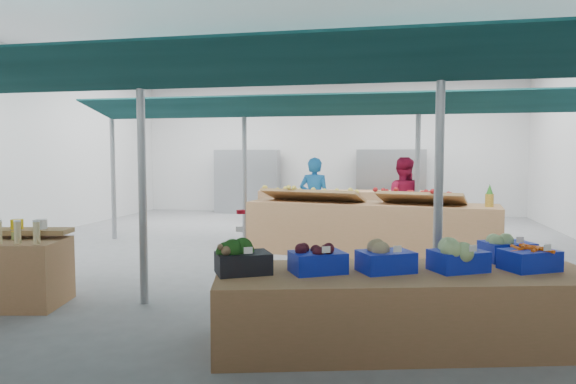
# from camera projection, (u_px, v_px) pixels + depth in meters

# --- Properties ---
(floor) EXTENTS (13.00, 13.00, 0.00)m
(floor) POSITION_uv_depth(u_px,v_px,m) (287.00, 249.00, 10.10)
(floor) COLOR slate
(floor) RESTS_ON ground
(hall) EXTENTS (13.00, 13.00, 13.00)m
(hall) POSITION_uv_depth(u_px,v_px,m) (300.00, 119.00, 11.32)
(hall) COLOR silver
(hall) RESTS_ON ground
(pole_grid) EXTENTS (10.00, 4.60, 3.00)m
(pole_grid) POSITION_uv_depth(u_px,v_px,m) (311.00, 157.00, 8.11)
(pole_grid) COLOR gray
(pole_grid) RESTS_ON floor
(awnings) EXTENTS (9.50, 7.08, 0.30)m
(awnings) POSITION_uv_depth(u_px,v_px,m) (312.00, 95.00, 8.05)
(awnings) COLOR #0B2D2F
(awnings) RESTS_ON pole_grid
(back_shelving_left) EXTENTS (2.00, 0.50, 2.00)m
(back_shelving_left) POSITION_uv_depth(u_px,v_px,m) (247.00, 182.00, 16.39)
(back_shelving_left) COLOR #B23F33
(back_shelving_left) RESTS_ON floor
(back_shelving_right) EXTENTS (2.00, 0.50, 2.00)m
(back_shelving_right) POSITION_uv_depth(u_px,v_px,m) (391.00, 183.00, 15.51)
(back_shelving_right) COLOR #B23F33
(back_shelving_right) RESTS_ON floor
(veg_counter) EXTENTS (3.84, 2.08, 0.71)m
(veg_counter) POSITION_uv_depth(u_px,v_px,m) (406.00, 307.00, 4.98)
(veg_counter) COLOR #986C42
(veg_counter) RESTS_ON floor
(fruit_counter) EXTENTS (4.60, 1.62, 0.97)m
(fruit_counter) POSITION_uv_depth(u_px,v_px,m) (370.00, 229.00, 9.47)
(fruit_counter) COLOR #986C42
(fruit_counter) RESTS_ON floor
(far_counter) EXTENTS (4.93, 1.27, 0.88)m
(far_counter) POSITION_uv_depth(u_px,v_px,m) (349.00, 207.00, 14.07)
(far_counter) COLOR #986C42
(far_counter) RESTS_ON floor
(crate_stack) EXTENTS (0.52, 0.39, 0.59)m
(crate_stack) POSITION_uv_depth(u_px,v_px,m) (505.00, 306.00, 5.23)
(crate_stack) COLOR #1023B6
(crate_stack) RESTS_ON floor
(vendor_left) EXTENTS (0.71, 0.51, 1.80)m
(vendor_left) POSITION_uv_depth(u_px,v_px,m) (314.00, 200.00, 10.76)
(vendor_left) COLOR #1961A7
(vendor_left) RESTS_ON floor
(vendor_right) EXTENTS (0.95, 0.79, 1.80)m
(vendor_right) POSITION_uv_depth(u_px,v_px,m) (402.00, 202.00, 10.40)
(vendor_right) COLOR #A9143A
(vendor_right) RESTS_ON floor
(crate_broccoli) EXTENTS (0.61, 0.55, 0.35)m
(crate_broccoli) POSITION_uv_depth(u_px,v_px,m) (243.00, 257.00, 4.86)
(crate_broccoli) COLOR black
(crate_broccoli) RESTS_ON veg_counter
(crate_beets) EXTENTS (0.61, 0.55, 0.29)m
(crate_beets) POSITION_uv_depth(u_px,v_px,m) (318.00, 259.00, 4.90)
(crate_beets) COLOR #1023B6
(crate_beets) RESTS_ON veg_counter
(crate_celeriac) EXTENTS (0.61, 0.55, 0.31)m
(crate_celeriac) POSITION_uv_depth(u_px,v_px,m) (386.00, 257.00, 4.94)
(crate_celeriac) COLOR #1023B6
(crate_celeriac) RESTS_ON veg_counter
(crate_cabbage) EXTENTS (0.61, 0.55, 0.35)m
(crate_cabbage) POSITION_uv_depth(u_px,v_px,m) (458.00, 255.00, 4.97)
(crate_cabbage) COLOR #1023B6
(crate_cabbage) RESTS_ON veg_counter
(crate_carrots) EXTENTS (0.61, 0.55, 0.29)m
(crate_carrots) POSITION_uv_depth(u_px,v_px,m) (529.00, 259.00, 5.01)
(crate_carrots) COLOR #1023B6
(crate_carrots) RESTS_ON veg_counter
(sparrow) EXTENTS (0.12, 0.09, 0.11)m
(sparrow) POSITION_uv_depth(u_px,v_px,m) (225.00, 250.00, 4.73)
(sparrow) COLOR brown
(sparrow) RESTS_ON crate_broccoli
(pole_ribbon) EXTENTS (0.12, 0.12, 0.28)m
(pole_ribbon) POSITION_uv_depth(u_px,v_px,m) (241.00, 213.00, 6.67)
(pole_ribbon) COLOR #A90B19
(pole_ribbon) RESTS_ON pole_grid
(apple_heap_yellow) EXTENTS (2.01, 1.15, 0.27)m
(apple_heap_yellow) POSITION_uv_depth(u_px,v_px,m) (313.00, 193.00, 9.67)
(apple_heap_yellow) COLOR #997247
(apple_heap_yellow) RESTS_ON fruit_counter
(apple_heap_red) EXTENTS (1.63, 1.05, 0.27)m
(apple_heap_red) POSITION_uv_depth(u_px,v_px,m) (421.00, 196.00, 9.04)
(apple_heap_red) COLOR #997247
(apple_heap_red) RESTS_ON fruit_counter
(pineapple) EXTENTS (0.14, 0.14, 0.39)m
(pineapple) POSITION_uv_depth(u_px,v_px,m) (489.00, 196.00, 8.69)
(pineapple) COLOR #8C6019
(pineapple) RESTS_ON fruit_counter
(crate_extra) EXTENTS (0.59, 0.50, 0.32)m
(crate_extra) POSITION_uv_depth(u_px,v_px,m) (507.00, 247.00, 5.47)
(crate_extra) COLOR #1023B6
(crate_extra) RESTS_ON veg_counter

